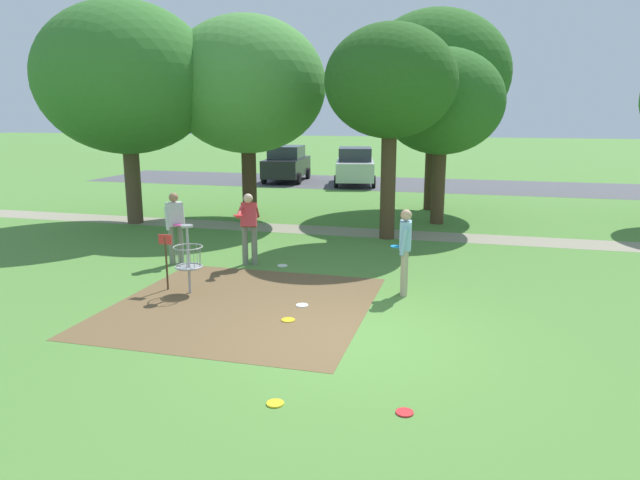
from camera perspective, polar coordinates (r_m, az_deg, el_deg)
The scene contains 20 objects.
ground_plane at distance 9.38m, azimuth 2.65°, elevation -9.66°, with size 160.00×160.00×0.00m, color #518438.
dirt_tee_pad at distance 10.98m, azimuth -7.75°, elevation -6.40°, with size 4.69×4.79×0.01m, color brown.
disc_golf_basket at distance 11.72m, azimuth -13.13°, elevation -1.57°, with size 0.98×0.58×1.39m.
player_foreground_watching at distance 11.39m, azimuth 8.41°, elevation -0.68°, with size 0.41×0.48×1.71m.
player_throwing at distance 14.04m, azimuth -14.15°, elevation 1.56°, with size 0.45×0.46×1.71m.
player_waiting_left at distance 13.59m, azimuth -7.05°, elevation 1.58°, with size 0.44×1.17×1.71m.
frisbee_near_basket at distance 7.45m, azimuth -4.46°, elevation -15.81°, with size 0.22×0.22×0.02m, color gold.
frisbee_by_tee at distance 10.86m, azimuth -1.78°, elevation -6.47°, with size 0.23×0.23×0.02m, color white.
frisbee_mid_grass at distance 7.31m, azimuth 8.37°, elevation -16.52°, with size 0.22×0.22×0.02m, color red.
frisbee_far_left at distance 10.13m, azimuth -3.16°, elevation -7.91°, with size 0.24×0.24×0.02m, color gold.
frisbee_far_right at distance 13.63m, azimuth -3.73°, elevation -2.54°, with size 0.24×0.24×0.02m, color white.
tree_mid_left at distance 19.69m, azimuth -7.26°, elevation 14.92°, with size 5.21×5.21×6.63m.
tree_mid_center at distance 18.91m, azimuth 11.97°, elevation 13.17°, with size 3.87×3.87×5.52m.
tree_far_left at distance 21.71m, azimuth 11.36°, elevation 15.75°, with size 5.24×5.24×7.11m.
tree_far_center at distance 16.36m, azimuth 7.00°, elevation 15.19°, with size 3.63×3.63×5.91m.
tree_far_right at distance 19.59m, azimuth -18.67°, elevation 14.86°, with size 5.49×5.49×6.91m.
parking_lot_strip at distance 29.46m, azimuth 11.28°, elevation 5.36°, with size 36.00×6.00×0.01m, color #4C4C51.
parked_car_leftmost at distance 30.54m, azimuth -3.32°, elevation 7.56°, with size 2.29×4.36×1.84m.
parked_car_center_left at distance 29.11m, azimuth 3.48°, elevation 7.31°, with size 2.60×4.47×1.84m.
gravel_path at distance 17.24m, azimuth 8.51°, elevation 0.52°, with size 40.00×1.32×0.00m, color gray.
Camera 1 is at (1.82, -8.50, 3.54)m, focal length 32.35 mm.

